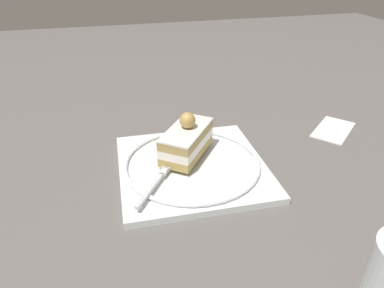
{
  "coord_description": "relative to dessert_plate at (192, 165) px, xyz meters",
  "views": [
    {
      "loc": [
        -0.42,
        0.11,
        0.32
      ],
      "look_at": [
        0.02,
        -0.01,
        0.05
      ],
      "focal_mm": 32.58,
      "sensor_mm": 36.0,
      "label": 1
    }
  ],
  "objects": [
    {
      "name": "fork",
      "position": [
        -0.04,
        0.06,
        0.01
      ],
      "size": [
        0.11,
        0.08,
        0.0
      ],
      "color": "silver",
      "rests_on": "dessert_plate"
    },
    {
      "name": "dessert_plate",
      "position": [
        0.0,
        0.0,
        0.0
      ],
      "size": [
        0.24,
        0.24,
        0.02
      ],
      "color": "white",
      "rests_on": "ground_plane"
    },
    {
      "name": "ground_plane",
      "position": [
        -0.02,
        0.01,
        -0.01
      ],
      "size": [
        2.4,
        2.4,
        0.0
      ],
      "primitive_type": "plane",
      "color": "#5A5653"
    },
    {
      "name": "folded_napkin",
      "position": [
        0.06,
        -0.3,
        -0.01
      ],
      "size": [
        0.11,
        0.12,
        0.0
      ],
      "primitive_type": "cube",
      "rotation": [
        0.0,
        0.0,
        2.28
      ],
      "color": "white",
      "rests_on": "ground_plane"
    },
    {
      "name": "cake_slice",
      "position": [
        0.02,
        0.0,
        0.03
      ],
      "size": [
        0.12,
        0.11,
        0.07
      ],
      "color": "tan",
      "rests_on": "dessert_plate"
    }
  ]
}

